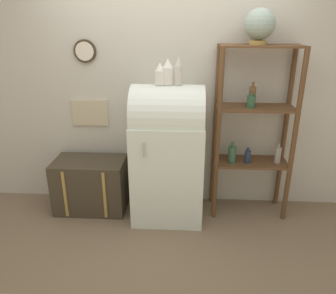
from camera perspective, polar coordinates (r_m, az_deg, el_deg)
name	(u,v)px	position (r m, az deg, el deg)	size (l,w,h in m)	color
ground_plane	(167,224)	(3.49, -0.25, -13.34)	(12.00, 12.00, 0.00)	#7A664C
wall_back	(169,84)	(3.50, 0.24, 10.89)	(7.00, 0.09, 2.70)	beige
refrigerator	(168,151)	(3.34, -0.03, -0.74)	(0.71, 0.67, 1.41)	silver
suitcase_trunk	(91,185)	(3.72, -13.28, -6.41)	(0.76, 0.46, 0.58)	#423828
shelf_unit	(253,123)	(3.42, 14.64, 4.03)	(0.79, 0.37, 1.77)	brown
globe	(260,25)	(3.27, 15.66, 19.80)	(0.28, 0.28, 0.32)	#AD8942
vase_left	(160,75)	(3.13, -1.43, 12.49)	(0.09, 0.09, 0.20)	white
vase_center	(168,72)	(3.13, -0.07, 12.86)	(0.10, 0.10, 0.25)	white
vase_right	(178,71)	(3.12, 1.83, 13.03)	(0.08, 0.08, 0.27)	beige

